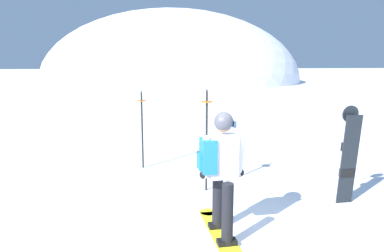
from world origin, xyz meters
name	(u,v)px	position (x,y,z in m)	size (l,w,h in m)	color
ground_plane	(243,243)	(0.00, 0.00, 0.00)	(300.00, 300.00, 0.00)	white
ridge_peak_main	(173,82)	(4.22, 40.43, 0.00)	(31.65, 28.48, 17.61)	white
snowboarder_main	(221,172)	(-0.26, 0.21, 0.92)	(0.64, 1.84, 1.71)	yellow
spare_snowboard	(349,155)	(2.12, 0.95, 0.84)	(0.28, 0.15, 1.66)	black
piste_marker_near	(207,133)	(-0.04, 1.99, 1.09)	(0.20, 0.20, 1.91)	black
piste_marker_far	(142,123)	(-1.13, 3.65, 1.02)	(0.20, 0.20, 1.78)	black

